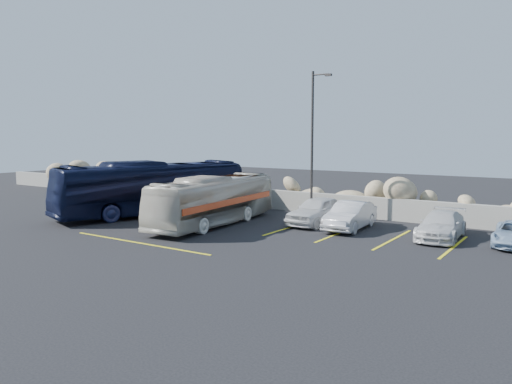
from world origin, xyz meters
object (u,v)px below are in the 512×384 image
Objects in this scene: vintage_bus at (214,200)px; tour_coach at (152,188)px; car_a at (317,211)px; car_c at (441,225)px; lamppost at (313,141)px; car_b at (350,216)px.

vintage_bus is 0.81× the size of tour_coach.
car_a is 6.28m from car_c.
car_a is at bearing 33.39° from tour_coach.
car_a is at bearing 176.02° from car_c.
tour_coach is at bearing -158.34° from lamppost.
tour_coach is 9.82m from car_a.
car_c is (15.74, 2.37, -0.96)m from tour_coach.
car_c is (6.28, -0.12, -0.11)m from car_a.
lamppost is 3.78m from car_a.
car_b is (2.76, -1.25, -3.61)m from lamppost.
lamppost is at bearing 168.48° from car_c.
lamppost is 8.04m from car_c.
car_b is at bearing 29.47° from tour_coach.
vintage_bus reaches higher than car_b.
tour_coach is 2.73× the size of car_b.
lamppost reaches higher than car_a.
car_b is at bearing -5.18° from car_a.
car_c is at bearing 2.39° from car_a.
car_b is at bearing 179.52° from car_c.
tour_coach reaches higher than car_c.
car_a is (4.43, 3.03, -0.55)m from vintage_bus.
tour_coach is (-5.03, 0.54, 0.30)m from vintage_bus.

